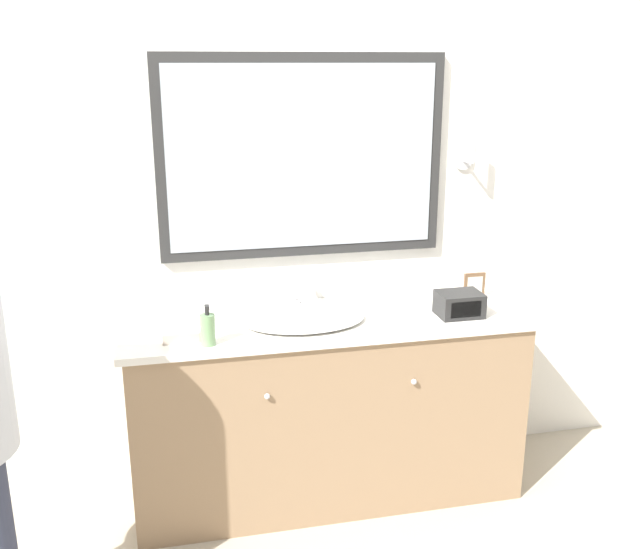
{
  "coord_description": "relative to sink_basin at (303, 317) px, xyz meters",
  "views": [
    {
      "loc": [
        -0.67,
        -2.54,
        1.94
      ],
      "look_at": [
        -0.03,
        0.3,
        1.06
      ],
      "focal_mm": 40.0,
      "sensor_mm": 36.0,
      "label": 1
    }
  ],
  "objects": [
    {
      "name": "wall_back",
      "position": [
        0.11,
        0.32,
        0.4
      ],
      "size": [
        8.0,
        0.18,
        2.55
      ],
      "color": "white",
      "rests_on": "ground_plane"
    },
    {
      "name": "soap_bottle",
      "position": [
        -0.42,
        -0.18,
        0.05
      ],
      "size": [
        0.06,
        0.06,
        0.17
      ],
      "color": "#709966",
      "rests_on": "vanity_counter"
    },
    {
      "name": "ground_plane",
      "position": [
        0.11,
        -0.28,
        -0.88
      ],
      "size": [
        14.0,
        14.0,
        0.0
      ],
      "primitive_type": "plane",
      "color": "#B2A893"
    },
    {
      "name": "picture_frame",
      "position": [
        0.85,
        0.14,
        0.04
      ],
      "size": [
        0.1,
        0.01,
        0.12
      ],
      "color": "brown",
      "rests_on": "vanity_counter"
    },
    {
      "name": "metal_tray",
      "position": [
        0.47,
        0.06,
        -0.01
      ],
      "size": [
        0.14,
        0.09,
        0.01
      ],
      "color": "silver",
      "rests_on": "vanity_counter"
    },
    {
      "name": "sink_basin",
      "position": [
        0.0,
        0.0,
        0.0
      ],
      "size": [
        0.53,
        0.42,
        0.19
      ],
      "color": "white",
      "rests_on": "vanity_counter"
    },
    {
      "name": "appliance_box",
      "position": [
        0.68,
        -0.07,
        0.03
      ],
      "size": [
        0.19,
        0.15,
        0.11
      ],
      "color": "black",
      "rests_on": "vanity_counter"
    },
    {
      "name": "vanity_counter",
      "position": [
        0.11,
        0.02,
        -0.45
      ],
      "size": [
        1.77,
        0.55,
        0.86
      ],
      "color": "#937556",
      "rests_on": "ground_plane"
    },
    {
      "name": "hand_towel_far_corner",
      "position": [
        -0.52,
        -0.09,
        0.0
      ],
      "size": [
        0.15,
        0.11,
        0.04
      ],
      "color": "#B7A899",
      "rests_on": "vanity_counter"
    },
    {
      "name": "hand_towel_near_sink",
      "position": [
        -0.47,
        0.08,
        0.0
      ],
      "size": [
        0.14,
        0.11,
        0.05
      ],
      "color": "white",
      "rests_on": "vanity_counter"
    }
  ]
}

